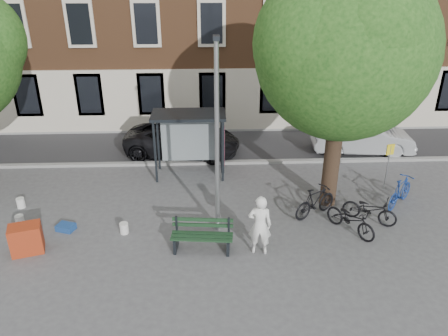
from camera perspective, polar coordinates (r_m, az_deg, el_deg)
name	(u,v)px	position (r m, az deg, el deg)	size (l,w,h in m)	color
ground	(218,228)	(14.42, -0.84, -7.85)	(90.00, 90.00, 0.00)	#4C4C4F
road	(214,146)	(20.63, -1.37, 2.91)	(40.00, 4.00, 0.01)	#28282B
curb_near	(214,163)	(18.77, -1.26, 0.72)	(40.00, 0.25, 0.12)	gray
curb_far	(213,130)	(22.47, -1.47, 4.99)	(40.00, 0.25, 0.12)	gray
lamppost	(217,150)	(13.10, -0.91, 2.38)	(0.28, 0.35, 6.11)	#9EA0A3
tree_right	(347,44)	(14.29, 15.77, 15.28)	(5.76, 5.60, 8.20)	black
bus_shelter	(199,129)	(17.23, -3.28, 5.05)	(2.85, 1.45, 2.62)	#1E2328
painter	(260,225)	(12.86, 4.70, -7.44)	(0.69, 0.46, 1.90)	white
bench	(202,237)	(13.24, -2.88, -8.98)	(1.89, 0.78, 0.95)	#1E2328
bike_a	(370,209)	(15.30, 18.50, -5.13)	(0.62, 1.79, 0.94)	black
bike_b	(400,192)	(16.64, 22.04, -2.87)	(0.51, 1.81, 1.09)	navy
bike_c	(351,219)	(14.53, 16.24, -6.42)	(0.65, 1.87, 0.98)	black
bike_d	(315,202)	(15.14, 11.84, -4.31)	(0.51, 1.80, 1.08)	black
car_dark	(183,139)	(19.60, -5.44, 3.76)	(2.34, 5.08, 1.41)	black
car_silver	(362,137)	(20.64, 17.61, 3.87)	(1.56, 4.46, 1.47)	#A9ADB1
red_stand	(26,239)	(14.37, -24.41, -8.43)	(0.90, 0.60, 0.90)	#9F3115
blue_crate	(66,227)	(15.17, -19.95, -7.29)	(0.55, 0.40, 0.20)	navy
bucket_a	(20,220)	(15.96, -25.12, -6.22)	(0.28, 0.28, 0.36)	silver
bucket_b	(124,228)	(14.44, -12.92, -7.66)	(0.28, 0.28, 0.36)	silver
bucket_c	(21,203)	(17.05, -25.02, -4.15)	(0.28, 0.28, 0.36)	white
notice_sign	(389,157)	(17.29, 20.75, 1.32)	(0.32, 0.11, 1.85)	#9EA0A3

